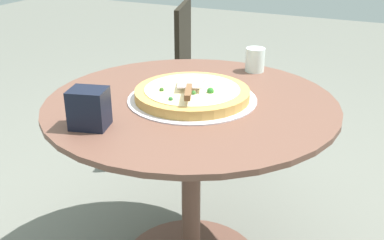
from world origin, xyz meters
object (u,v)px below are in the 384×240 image
at_px(pizza_on_tray, 192,94).
at_px(drinking_cup, 255,60).
at_px(napkin_dispenser, 89,108).
at_px(patio_chair_near, 204,68).
at_px(pizza_server, 189,88).
at_px(patio_table, 191,150).

height_order(pizza_on_tray, drinking_cup, drinking_cup).
xyz_separation_m(napkin_dispenser, patio_chair_near, (-1.19, -0.16, -0.24)).
bearing_deg(pizza_on_tray, pizza_server, 15.95).
distance_m(patio_table, pizza_on_tray, 0.20).
xyz_separation_m(pizza_server, napkin_dispenser, (0.27, -0.19, -0.00)).
height_order(pizza_on_tray, pizza_server, pizza_server).
xyz_separation_m(patio_table, pizza_server, (0.04, 0.01, 0.24)).
bearing_deg(patio_chair_near, napkin_dispenser, 7.75).
bearing_deg(patio_table, drinking_cup, 166.80).
distance_m(drinking_cup, napkin_dispenser, 0.75).
height_order(patio_table, patio_chair_near, patio_chair_near).
bearing_deg(patio_chair_near, pizza_on_tray, 21.12).
relative_size(patio_table, pizza_server, 4.53).
relative_size(patio_table, napkin_dispenser, 8.44).
bearing_deg(napkin_dispenser, pizza_on_tray, -133.38).
distance_m(patio_table, patio_chair_near, 0.94).
bearing_deg(pizza_server, patio_table, -161.44).
distance_m(pizza_on_tray, drinking_cup, 0.39).
distance_m(pizza_on_tray, napkin_dispenser, 0.37).
bearing_deg(patio_chair_near, pizza_server, 20.83).
distance_m(pizza_on_tray, pizza_server, 0.07).
distance_m(pizza_on_tray, patio_chair_near, 0.95).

